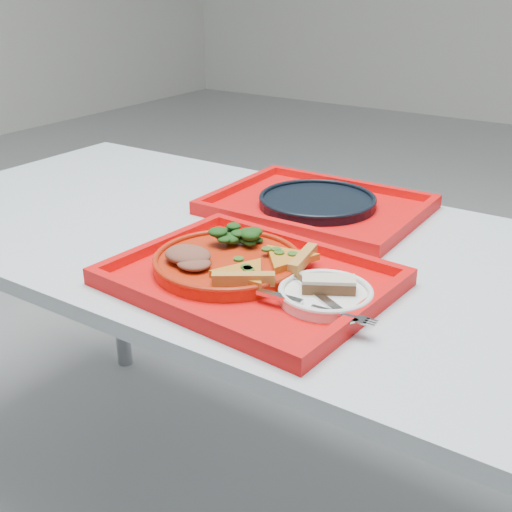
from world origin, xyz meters
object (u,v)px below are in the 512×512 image
Objects in this scene: tray_main at (250,281)px; dessert_bar at (329,284)px; tray_far at (317,208)px; dinner_plate at (227,264)px; navy_plate at (317,202)px.

tray_main is 5.01× the size of dessert_bar.
dessert_bar reaches higher than tray_far.
tray_main is 0.40m from tray_far.
dessert_bar is at bearing -0.77° from dinner_plate.
dinner_plate is 0.38m from navy_plate.
tray_main is at bearing -77.89° from navy_plate.
navy_plate is (-0.03, 0.38, -0.00)m from dinner_plate.
tray_main is 1.73× the size of navy_plate.
tray_far is 1.73× the size of navy_plate.
tray_main is at bearing 152.61° from dessert_bar.
tray_far is 1.73× the size of dinner_plate.
tray_far is at bearing 90.65° from dessert_bar.
navy_plate is at bearing 90.65° from dessert_bar.
navy_plate is at bearing 94.33° from dinner_plate.
tray_main is 1.00× the size of tray_far.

